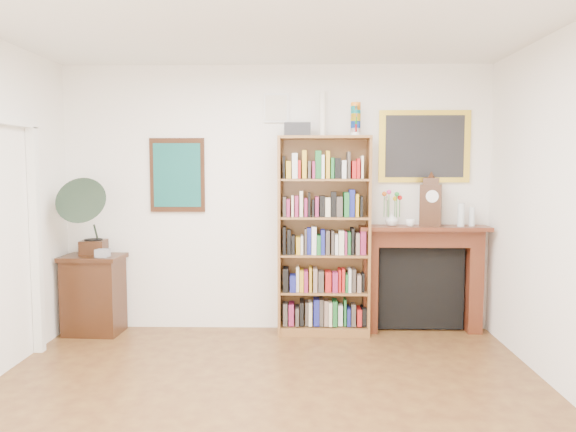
# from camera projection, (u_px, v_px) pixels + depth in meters

# --- Properties ---
(room) EXTENTS (4.51, 5.01, 2.81)m
(room) POSITION_uv_depth(u_px,v_px,m) (260.00, 222.00, 3.47)
(room) COLOR #4C2917
(room) RESTS_ON ground
(door_casing) EXTENTS (0.08, 1.02, 2.17)m
(door_casing) POSITION_uv_depth(u_px,v_px,m) (9.00, 224.00, 4.72)
(door_casing) COLOR white
(door_casing) RESTS_ON left_wall
(teal_poster) EXTENTS (0.58, 0.04, 0.78)m
(teal_poster) POSITION_uv_depth(u_px,v_px,m) (177.00, 175.00, 5.93)
(teal_poster) COLOR black
(teal_poster) RESTS_ON back_wall
(small_picture) EXTENTS (0.26, 0.04, 0.30)m
(small_picture) POSITION_uv_depth(u_px,v_px,m) (276.00, 108.00, 5.85)
(small_picture) COLOR white
(small_picture) RESTS_ON back_wall
(gilt_painting) EXTENTS (0.95, 0.04, 0.75)m
(gilt_painting) POSITION_uv_depth(u_px,v_px,m) (424.00, 146.00, 5.86)
(gilt_painting) COLOR gold
(gilt_painting) RESTS_ON back_wall
(bookshelf) EXTENTS (0.95, 0.36, 2.36)m
(bookshelf) POSITION_uv_depth(u_px,v_px,m) (324.00, 224.00, 5.78)
(bookshelf) COLOR brown
(bookshelf) RESTS_ON floor
(side_cabinet) EXTENTS (0.63, 0.47, 0.82)m
(side_cabinet) POSITION_uv_depth(u_px,v_px,m) (94.00, 294.00, 5.84)
(side_cabinet) COLOR black
(side_cabinet) RESTS_ON floor
(fireplace) EXTENTS (1.34, 0.33, 1.13)m
(fireplace) POSITION_uv_depth(u_px,v_px,m) (422.00, 269.00, 5.89)
(fireplace) COLOR #491A11
(fireplace) RESTS_ON floor
(gramophone) EXTENTS (0.53, 0.64, 0.81)m
(gramophone) POSITION_uv_depth(u_px,v_px,m) (88.00, 212.00, 5.69)
(gramophone) COLOR black
(gramophone) RESTS_ON side_cabinet
(cd_stack) EXTENTS (0.14, 0.14, 0.08)m
(cd_stack) POSITION_uv_depth(u_px,v_px,m) (103.00, 253.00, 5.70)
(cd_stack) COLOR #BABAC7
(cd_stack) RESTS_ON side_cabinet
(mantel_clock) EXTENTS (0.24, 0.18, 0.50)m
(mantel_clock) POSITION_uv_depth(u_px,v_px,m) (431.00, 203.00, 5.76)
(mantel_clock) COLOR black
(mantel_clock) RESTS_ON fireplace
(flower_vase) EXTENTS (0.15, 0.15, 0.14)m
(flower_vase) POSITION_uv_depth(u_px,v_px,m) (392.00, 219.00, 5.80)
(flower_vase) COLOR white
(flower_vase) RESTS_ON fireplace
(teacup) EXTENTS (0.12, 0.12, 0.08)m
(teacup) POSITION_uv_depth(u_px,v_px,m) (410.00, 223.00, 5.75)
(teacup) COLOR white
(teacup) RESTS_ON fireplace
(bottle_left) EXTENTS (0.07, 0.07, 0.24)m
(bottle_left) POSITION_uv_depth(u_px,v_px,m) (461.00, 215.00, 5.75)
(bottle_left) COLOR silver
(bottle_left) RESTS_ON fireplace
(bottle_right) EXTENTS (0.06, 0.06, 0.20)m
(bottle_right) POSITION_uv_depth(u_px,v_px,m) (472.00, 216.00, 5.78)
(bottle_right) COLOR silver
(bottle_right) RESTS_ON fireplace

